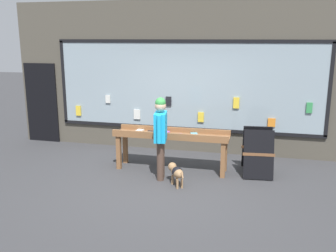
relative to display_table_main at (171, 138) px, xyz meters
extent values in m
plane|color=#38383A|center=(0.01, -0.88, -0.70)|extent=(40.00, 40.00, 0.00)
cube|color=#4C473D|center=(0.01, 1.52, 1.12)|extent=(8.88, 0.20, 3.63)
cube|color=#8C9EA8|center=(0.02, 1.39, 0.93)|extent=(6.44, 0.03, 2.09)
cube|color=black|center=(0.02, 1.39, 1.98)|extent=(6.52, 0.06, 0.08)
cube|color=black|center=(0.02, 1.39, -0.12)|extent=(6.52, 0.06, 0.08)
cube|color=black|center=(-3.20, 1.39, 0.93)|extent=(0.08, 0.06, 2.09)
cube|color=black|center=(3.24, 1.39, 0.93)|extent=(0.08, 0.06, 2.09)
cube|color=yellow|center=(-2.82, 1.35, 0.20)|extent=(0.14, 0.03, 0.26)
cube|color=silver|center=(-1.98, 1.35, 0.54)|extent=(0.12, 0.03, 0.20)
cube|color=silver|center=(-1.21, 1.35, 0.18)|extent=(0.17, 0.03, 0.24)
cube|color=black|center=(-0.40, 1.35, 0.55)|extent=(0.14, 0.03, 0.22)
cube|color=yellow|center=(0.41, 1.35, 0.19)|extent=(0.14, 0.03, 0.24)
cube|color=yellow|center=(1.23, 1.35, 0.58)|extent=(0.14, 0.03, 0.26)
cube|color=orange|center=(2.05, 1.35, 0.15)|extent=(0.17, 0.03, 0.20)
cube|color=#338C4C|center=(2.84, 1.35, 0.53)|extent=(0.13, 0.03, 0.24)
cube|color=black|center=(-3.90, 1.39, 0.35)|extent=(0.90, 0.04, 2.10)
cube|color=brown|center=(-1.10, -0.21, -0.33)|extent=(0.09, 0.09, 0.73)
cube|color=brown|center=(1.12, -0.20, -0.33)|extent=(0.09, 0.09, 0.73)
cube|color=brown|center=(-1.10, 0.20, -0.33)|extent=(0.09, 0.09, 0.73)
cube|color=brown|center=(1.11, 0.21, -0.33)|extent=(0.09, 0.09, 0.73)
cube|color=brown|center=(0.01, 0.00, 0.06)|extent=(2.42, 0.58, 0.04)
cube|color=brown|center=(0.01, -0.25, 0.12)|extent=(2.42, 0.08, 0.12)
cube|color=brown|center=(0.00, 0.25, 0.12)|extent=(2.42, 0.08, 0.12)
cube|color=#338C4C|center=(-1.03, -0.12, 0.09)|extent=(0.18, 0.25, 0.03)
cube|color=silver|center=(-0.73, 0.11, 0.09)|extent=(0.16, 0.21, 0.03)
cube|color=black|center=(-0.48, 0.05, 0.09)|extent=(0.14, 0.20, 0.03)
cube|color=#994CA5|center=(-0.14, 0.08, 0.09)|extent=(0.15, 0.23, 0.03)
cube|color=#994CA5|center=(0.17, -0.06, 0.09)|extent=(0.16, 0.20, 0.03)
cube|color=#5999A5|center=(0.47, 0.12, 0.09)|extent=(0.19, 0.22, 0.03)
cube|color=black|center=(0.76, -0.01, 0.09)|extent=(0.14, 0.21, 0.02)
cube|color=#5999A5|center=(1.10, -0.09, 0.09)|extent=(0.16, 0.22, 0.02)
cylinder|color=#4C382D|center=(-0.06, -0.64, -0.30)|extent=(0.14, 0.14, 0.79)
cylinder|color=#4C382D|center=(-0.09, -0.49, -0.30)|extent=(0.14, 0.14, 0.79)
cube|color=#19A5E0|center=(-0.08, -0.56, 0.38)|extent=(0.29, 0.47, 0.56)
cylinder|color=#19A5E0|center=(-0.03, -0.84, 0.39)|extent=(0.09, 0.09, 0.53)
cylinder|color=#19A5E0|center=(-0.12, -0.29, 0.39)|extent=(0.09, 0.09, 0.53)
sphere|color=tan|center=(-0.08, -0.56, 0.78)|extent=(0.21, 0.21, 0.21)
sphere|color=#338C3F|center=(-0.08, -0.56, 0.85)|extent=(0.20, 0.20, 0.20)
ellipsoid|color=#99724C|center=(0.33, -0.86, -0.42)|extent=(0.39, 0.44, 0.19)
ellipsoid|color=black|center=(0.33, -0.86, -0.41)|extent=(0.30, 0.31, 0.20)
sphere|color=#99724C|center=(0.18, -0.67, -0.38)|extent=(0.17, 0.17, 0.17)
cylinder|color=#99724C|center=(0.46, -1.05, -0.39)|extent=(0.08, 0.09, 0.12)
cylinder|color=#99724C|center=(0.29, -0.74, -0.60)|extent=(0.04, 0.04, 0.18)
cylinder|color=#99724C|center=(0.22, -0.79, -0.60)|extent=(0.04, 0.04, 0.18)
cylinder|color=#99724C|center=(0.43, -0.93, -0.60)|extent=(0.04, 0.04, 0.18)
cylinder|color=#99724C|center=(0.36, -0.99, -0.60)|extent=(0.04, 0.04, 0.18)
cube|color=black|center=(1.80, -0.06, -0.20)|extent=(0.61, 0.35, 0.96)
cube|color=brown|center=(1.80, -0.06, -0.20)|extent=(0.63, 0.12, 0.07)
cube|color=black|center=(1.75, 0.47, -0.20)|extent=(0.61, 0.35, 0.96)
cube|color=brown|center=(1.75, 0.47, -0.20)|extent=(0.63, 0.12, 0.07)
camera|label=1|loc=(1.78, -7.37, 2.06)|focal=40.00mm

